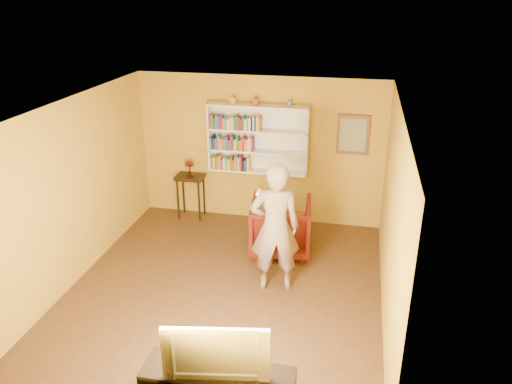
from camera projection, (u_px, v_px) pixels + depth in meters
room_shell at (224, 227)px, 6.97m from camera, size 5.30×5.80×2.88m
bookshelf at (259, 139)px, 8.92m from camera, size 1.80×0.29×1.23m
books_row_lower at (231, 163)px, 9.10m from camera, size 0.72×0.19×0.27m
books_row_middle at (232, 143)px, 8.94m from camera, size 0.79×0.19×0.27m
books_row_upper at (236, 123)px, 8.78m from camera, size 0.92×0.19×0.26m
ornament_left at (233, 101)px, 8.69m from camera, size 0.08×0.08×0.11m
ornament_centre at (256, 102)px, 8.61m from camera, size 0.08×0.08×0.12m
ornament_right at (290, 104)px, 8.50m from camera, size 0.07×0.07×0.09m
framed_painting at (353, 135)px, 8.59m from camera, size 0.55×0.05×0.70m
console_table at (190, 183)px, 9.37m from camera, size 0.52×0.39×0.84m
ruby_lustre at (189, 165)px, 9.23m from camera, size 0.18×0.18×0.28m
armchair at (281, 226)px, 8.24m from camera, size 1.07×1.10×0.90m
person at (275, 228)px, 7.03m from camera, size 0.80×0.63×1.95m
game_remote at (258, 192)px, 6.58m from camera, size 0.04×0.15×0.04m
television at (217, 347)px, 4.90m from camera, size 1.06×0.32×0.60m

